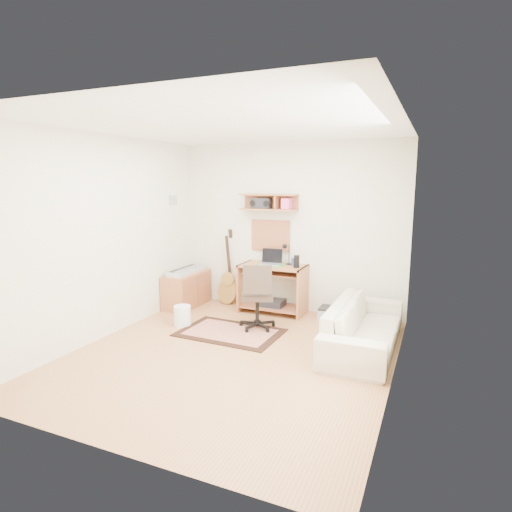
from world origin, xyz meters
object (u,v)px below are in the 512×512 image
at_px(printer, 333,313).
at_px(cabinet, 187,289).
at_px(task_chair, 257,296).
at_px(sofa, 364,318).
at_px(desk, 273,289).

bearing_deg(printer, cabinet, -174.26).
xyz_separation_m(task_chair, printer, (0.85, 0.86, -0.39)).
xyz_separation_m(cabinet, sofa, (2.96, -0.66, 0.10)).
bearing_deg(desk, task_chair, -84.86).
bearing_deg(task_chair, sofa, -27.58).
bearing_deg(printer, sofa, -59.37).
bearing_deg(printer, task_chair, -136.50).
bearing_deg(cabinet, printer, 7.42).
xyz_separation_m(cabinet, printer, (2.35, 0.31, -0.19)).
bearing_deg(sofa, printer, 32.32).
distance_m(task_chair, sofa, 1.47).
xyz_separation_m(printer, sofa, (0.61, -0.97, 0.29)).
distance_m(cabinet, sofa, 3.03).
height_order(cabinet, printer, cabinet).
relative_size(cabinet, printer, 2.25).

